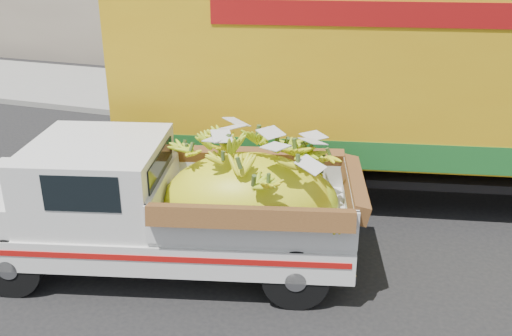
% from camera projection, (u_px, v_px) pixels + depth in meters
% --- Properties ---
extents(ground, '(100.00, 100.00, 0.00)m').
position_uv_depth(ground, '(265.00, 294.00, 7.52)').
color(ground, black).
rests_on(ground, ground).
extents(curb, '(60.00, 0.25, 0.15)m').
position_uv_depth(curb, '(349.00, 136.00, 13.06)').
color(curb, gray).
rests_on(curb, ground).
extents(sidewalk, '(60.00, 4.00, 0.14)m').
position_uv_depth(sidewalk, '(363.00, 111.00, 14.90)').
color(sidewalk, gray).
rests_on(sidewalk, ground).
extents(pickup_truck, '(5.55, 3.15, 1.84)m').
position_uv_depth(pickup_truck, '(189.00, 204.00, 7.77)').
color(pickup_truck, black).
rests_on(pickup_truck, ground).
extents(semi_trailer, '(12.09, 4.86, 3.80)m').
position_uv_depth(semi_trailer, '(479.00, 82.00, 9.41)').
color(semi_trailer, black).
rests_on(semi_trailer, ground).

